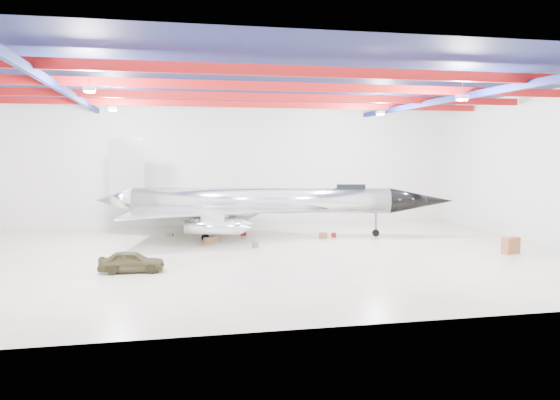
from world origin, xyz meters
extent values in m
plane|color=#C1B399|center=(0.00, 0.00, 0.00)|extent=(40.00, 40.00, 0.00)
plane|color=silver|center=(0.00, 15.00, 5.50)|extent=(40.00, 0.00, 40.00)
plane|color=silver|center=(20.00, 0.00, 5.50)|extent=(0.00, 30.00, 30.00)
plane|color=#0A0F38|center=(0.00, 0.00, 11.00)|extent=(40.00, 40.00, 0.00)
cube|color=maroon|center=(0.00, -9.00, 10.40)|extent=(39.50, 0.25, 0.50)
cube|color=maroon|center=(0.00, -3.00, 10.40)|extent=(39.50, 0.25, 0.50)
cube|color=maroon|center=(0.00, 3.00, 10.40)|extent=(39.50, 0.25, 0.50)
cube|color=maroon|center=(0.00, 9.00, 10.40)|extent=(39.50, 0.25, 0.50)
cube|color=#0D1753|center=(-12.00, 0.00, 10.10)|extent=(0.25, 29.50, 0.40)
cube|color=#0D1753|center=(12.00, 0.00, 10.10)|extent=(0.25, 29.50, 0.40)
cube|color=silver|center=(-10.00, -6.00, 9.70)|extent=(0.55, 0.55, 0.25)
cube|color=silver|center=(10.00, -6.00, 9.70)|extent=(0.55, 0.55, 0.25)
cube|color=silver|center=(-10.00, 6.00, 9.70)|extent=(0.55, 0.55, 0.25)
cube|color=silver|center=(10.00, 6.00, 9.70)|extent=(0.55, 0.55, 0.25)
cylinder|color=silver|center=(0.85, 7.81, 2.82)|extent=(20.08, 6.45, 2.01)
cone|color=black|center=(13.12, 5.01, 2.82)|extent=(5.36, 3.09, 2.01)
cone|color=silver|center=(-10.44, 10.39, 2.82)|extent=(3.39, 2.64, 2.01)
cube|color=silver|center=(-9.46, 10.17, 5.44)|extent=(2.78, 0.75, 4.53)
cube|color=black|center=(7.72, 6.24, 3.88)|extent=(2.34, 1.28, 0.50)
cylinder|color=silver|center=(-3.33, 3.08, 1.41)|extent=(3.93, 1.74, 0.91)
cylinder|color=silver|center=(-2.77, 5.54, 1.41)|extent=(3.93, 1.74, 0.91)
cylinder|color=silver|center=(-1.42, 11.43, 1.41)|extent=(3.93, 1.74, 0.91)
cylinder|color=silver|center=(-0.86, 13.88, 1.41)|extent=(3.93, 1.74, 0.91)
cylinder|color=#59595B|center=(9.69, 5.79, 0.91)|extent=(0.18, 0.18, 1.81)
cylinder|color=black|center=(9.69, 5.79, 0.28)|extent=(0.60, 0.34, 0.56)
cylinder|color=#59595B|center=(-3.64, 6.25, 0.91)|extent=(0.18, 0.18, 1.81)
cylinder|color=black|center=(-3.64, 6.25, 0.28)|extent=(0.60, 0.34, 0.56)
cylinder|color=#59595B|center=(-2.52, 11.16, 0.91)|extent=(0.18, 0.18, 1.81)
cylinder|color=black|center=(-2.52, 11.16, 0.28)|extent=(0.60, 0.34, 0.56)
imported|color=#3C361E|center=(-8.37, -3.62, 0.60)|extent=(3.62, 1.61, 1.21)
cube|color=brown|center=(15.57, -2.93, 0.53)|extent=(1.28, 0.89, 1.07)
cube|color=olive|center=(-3.51, 5.24, 0.20)|extent=(0.66, 0.58, 0.39)
cube|color=maroon|center=(-0.46, 8.50, 0.18)|extent=(0.58, 0.49, 0.36)
cylinder|color=#59595B|center=(-0.44, 2.68, 0.21)|extent=(0.55, 0.55, 0.42)
cube|color=olive|center=(5.37, 5.73, 0.21)|extent=(0.75, 0.68, 0.43)
cube|color=#59595B|center=(-6.17, 8.97, 0.14)|extent=(0.48, 0.44, 0.27)
cylinder|color=maroon|center=(6.32, 6.09, 0.17)|extent=(0.44, 0.44, 0.35)
cube|color=olive|center=(-3.08, 5.65, 0.19)|extent=(0.64, 0.58, 0.37)
cylinder|color=#59595B|center=(-0.35, 10.25, 0.15)|extent=(0.37, 0.37, 0.31)
camera|label=1|loc=(-6.40, -34.31, 6.60)|focal=35.00mm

